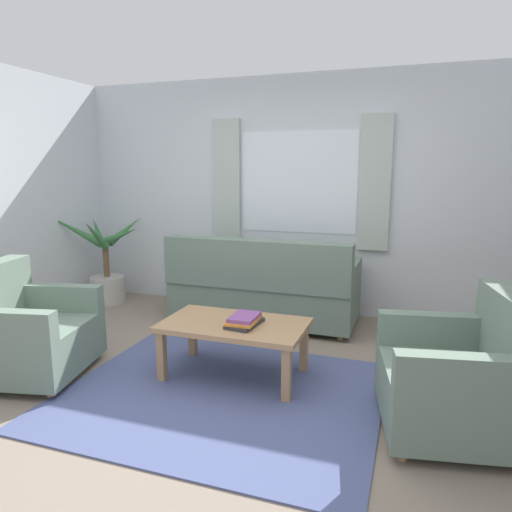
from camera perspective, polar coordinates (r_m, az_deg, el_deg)
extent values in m
plane|color=gray|center=(3.49, -4.42, -16.64)|extent=(6.24, 6.24, 0.00)
cube|color=silver|center=(5.26, 5.30, 7.35)|extent=(5.32, 0.12, 2.60)
cube|color=white|center=(5.19, 5.16, 8.97)|extent=(1.30, 0.01, 1.10)
cube|color=#B2BCB2|center=(5.42, -3.56, 9.06)|extent=(0.32, 0.06, 1.40)
cube|color=#B2BCB2|center=(5.03, 14.40, 8.63)|extent=(0.32, 0.06, 1.40)
cube|color=#4C5684|center=(3.49, -4.42, -16.55)|extent=(2.24, 1.84, 0.01)
cube|color=slate|center=(4.94, 1.10, -5.19)|extent=(1.90, 0.80, 0.38)
cube|color=slate|center=(4.54, -0.13, -1.01)|extent=(1.90, 0.20, 0.48)
cube|color=slate|center=(4.68, 11.32, -2.39)|extent=(0.16, 0.80, 0.24)
cube|color=slate|center=(5.19, -8.06, -0.99)|extent=(0.16, 0.80, 0.24)
cylinder|color=#A87F56|center=(5.11, 11.35, -7.45)|extent=(0.06, 0.06, 0.06)
cylinder|color=#A87F56|center=(5.57, -6.32, -5.76)|extent=(0.06, 0.06, 0.06)
cylinder|color=#A87F56|center=(4.54, 10.29, -9.71)|extent=(0.06, 0.06, 0.06)
cylinder|color=#A87F56|center=(5.06, -9.25, -7.54)|extent=(0.06, 0.06, 0.06)
cube|color=slate|center=(4.07, -25.62, -9.92)|extent=(0.96, 0.99, 0.36)
cube|color=slate|center=(3.70, -28.94, -7.49)|extent=(0.81, 0.29, 0.22)
cube|color=slate|center=(4.28, -23.38, -4.69)|extent=(0.81, 0.29, 0.22)
cylinder|color=#A87F56|center=(3.73, -23.89, -15.20)|extent=(0.05, 0.05, 0.06)
cylinder|color=#A87F56|center=(4.27, -19.21, -11.51)|extent=(0.05, 0.05, 0.06)
cylinder|color=#A87F56|center=(4.58, -26.57, -10.55)|extent=(0.05, 0.05, 0.06)
cube|color=slate|center=(3.19, 22.69, -15.44)|extent=(0.94, 0.97, 0.36)
cube|color=slate|center=(3.40, 21.57, -8.41)|extent=(0.81, 0.27, 0.22)
cube|color=slate|center=(2.76, 24.98, -13.20)|extent=(0.81, 0.27, 0.22)
cylinder|color=#A87F56|center=(3.52, 15.78, -16.24)|extent=(0.05, 0.05, 0.06)
cylinder|color=#A87F56|center=(2.93, 17.56, -22.20)|extent=(0.05, 0.05, 0.06)
cylinder|color=#A87F56|center=(3.66, 26.16, -15.89)|extent=(0.05, 0.05, 0.06)
cube|color=#A87F56|center=(3.60, -2.70, -8.46)|extent=(1.10, 0.64, 0.04)
cube|color=#A87F56|center=(3.67, -11.51, -11.99)|extent=(0.06, 0.06, 0.40)
cube|color=#A87F56|center=(3.31, 3.77, -14.36)|extent=(0.06, 0.06, 0.40)
cube|color=#A87F56|center=(4.09, -7.77, -9.44)|extent=(0.06, 0.06, 0.40)
cube|color=#A87F56|center=(3.77, 5.90, -11.16)|extent=(0.06, 0.06, 0.40)
cube|color=#2D2D33|center=(3.53, -1.41, -8.27)|extent=(0.23, 0.34, 0.03)
cube|color=orange|center=(3.53, -1.51, -7.88)|extent=(0.21, 0.31, 0.02)
cube|color=#7F478C|center=(3.52, -1.45, -7.50)|extent=(0.19, 0.27, 0.03)
cylinder|color=#B7B2A8|center=(5.92, -17.73, -3.93)|extent=(0.41, 0.41, 0.32)
cylinder|color=brown|center=(5.85, -17.91, -0.73)|extent=(0.07, 0.07, 0.35)
cone|color=#38753D|center=(5.65, -16.22, 2.49)|extent=(0.48, 0.11, 0.26)
cone|color=#38753D|center=(5.91, -15.74, 3.09)|extent=(0.28, 0.50, 0.39)
cone|color=#38753D|center=(6.03, -18.88, 2.90)|extent=(0.42, 0.35, 0.38)
cone|color=#38753D|center=(5.79, -21.31, 2.97)|extent=(0.49, 0.47, 0.46)
cone|color=#38753D|center=(5.53, -19.08, 2.48)|extent=(0.22, 0.50, 0.43)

